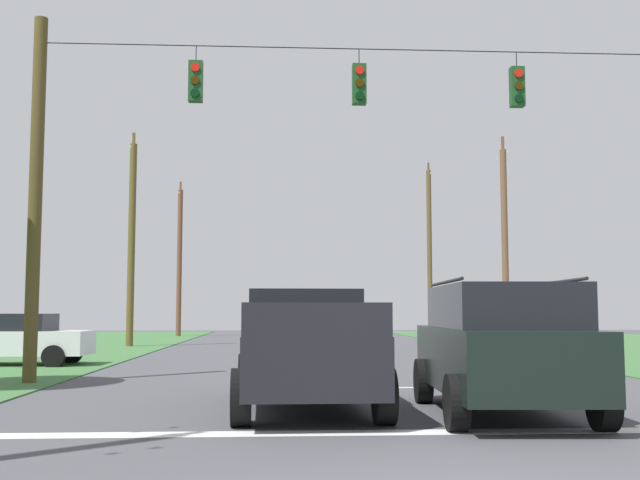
{
  "coord_description": "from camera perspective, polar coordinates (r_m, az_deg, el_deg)",
  "views": [
    {
      "loc": [
        -1.93,
        -6.37,
        1.58
      ],
      "look_at": [
        -0.91,
        11.04,
        3.18
      ],
      "focal_mm": 43.79,
      "sensor_mm": 36.0,
      "label": 1
    }
  ],
  "objects": [
    {
      "name": "utility_pole_mid_left",
      "position": [
        36.51,
        -13.61,
        -0.11
      ],
      "size": [
        0.32,
        1.56,
        9.8
      ],
      "color": "brown",
      "rests_on": "ground"
    },
    {
      "name": "utility_pole_mid_right",
      "position": [
        36.56,
        13.36,
        -0.26
      ],
      "size": [
        0.3,
        1.7,
        9.65
      ],
      "color": "brown",
      "rests_on": "ground"
    },
    {
      "name": "lane_dash_0",
      "position": [
        16.51,
        3.43,
        -10.72
      ],
      "size": [
        2.5,
        0.15,
        0.01
      ],
      "primitive_type": "cube",
      "rotation": [
        0.0,
        0.0,
        1.57
      ],
      "color": "white",
      "rests_on": "ground"
    },
    {
      "name": "utility_pole_far_right",
      "position": [
        51.32,
        8.01,
        -0.77
      ],
      "size": [
        0.32,
        1.57,
        11.36
      ],
      "color": "brown",
      "rests_on": "ground"
    },
    {
      "name": "lane_dash_1",
      "position": [
        23.88,
        1.3,
        -9.04
      ],
      "size": [
        2.5,
        0.15,
        0.01
      ],
      "primitive_type": "cube",
      "rotation": [
        0.0,
        0.0,
        1.57
      ],
      "color": "white",
      "rests_on": "ground"
    },
    {
      "name": "stop_bar_stripe",
      "position": [
        10.62,
        7.37,
        -13.75
      ],
      "size": [
        12.6,
        0.45,
        0.01
      ],
      "primitive_type": "cube",
      "color": "white",
      "rests_on": "ground"
    },
    {
      "name": "suv_black",
      "position": [
        12.39,
        13.08,
        -7.52
      ],
      "size": [
        2.43,
        4.9,
        2.05
      ],
      "color": "black",
      "rests_on": "ground"
    },
    {
      "name": "overhead_signal_span",
      "position": [
        18.0,
        2.85,
        4.17
      ],
      "size": [
        14.88,
        0.31,
        8.28
      ],
      "color": "brown",
      "rests_on": "ground"
    },
    {
      "name": "lane_dash_2",
      "position": [
        32.27,
        0.08,
        -8.05
      ],
      "size": [
        2.5,
        0.15,
        0.01
      ],
      "primitive_type": "cube",
      "rotation": [
        0.0,
        0.0,
        1.57
      ],
      "color": "white",
      "rests_on": "ground"
    },
    {
      "name": "distant_car_crossing_white",
      "position": [
        24.66,
        -21.43,
        -6.73
      ],
      "size": [
        4.34,
        2.1,
        1.52
      ],
      "color": "silver",
      "rests_on": "ground"
    },
    {
      "name": "lane_dash_3",
      "position": [
        38.33,
        -0.47,
        -7.61
      ],
      "size": [
        2.5,
        0.15,
        0.01
      ],
      "primitive_type": "cube",
      "rotation": [
        0.0,
        0.0,
        1.57
      ],
      "color": "white",
      "rests_on": "ground"
    },
    {
      "name": "utility_pole_far_left",
      "position": [
        50.65,
        -10.24,
        -1.5
      ],
      "size": [
        0.32,
        1.58,
        9.93
      ],
      "color": "brown",
      "rests_on": "ground"
    },
    {
      "name": "pickup_truck",
      "position": [
        12.93,
        -1.07,
        -7.97
      ],
      "size": [
        2.36,
        5.43,
        1.95
      ],
      "color": "black",
      "rests_on": "ground"
    }
  ]
}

